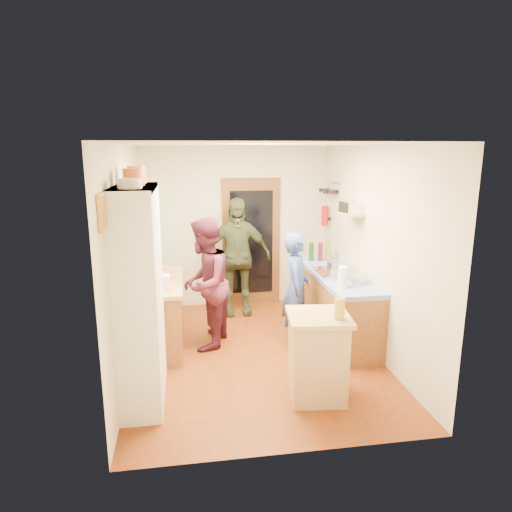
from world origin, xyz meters
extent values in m
cube|color=maroon|center=(0.00, 0.00, -0.01)|extent=(3.00, 4.00, 0.02)
cube|color=silver|center=(0.00, 0.00, 2.61)|extent=(3.00, 4.00, 0.02)
cube|color=beige|center=(0.00, 2.01, 1.30)|extent=(3.00, 0.02, 2.60)
cube|color=beige|center=(0.00, -2.01, 1.30)|extent=(3.00, 0.02, 2.60)
cube|color=beige|center=(-1.51, 0.00, 1.30)|extent=(0.02, 4.00, 2.60)
cube|color=beige|center=(1.51, 0.00, 1.30)|extent=(0.02, 4.00, 2.60)
cube|color=brown|center=(0.25, 1.97, 1.05)|extent=(0.95, 0.06, 2.10)
cube|color=black|center=(0.25, 1.94, 1.05)|extent=(0.70, 0.02, 1.70)
cube|color=white|center=(-1.30, -0.80, 1.10)|extent=(0.40, 1.20, 2.20)
cube|color=white|center=(-1.30, -0.80, 2.18)|extent=(0.40, 1.14, 0.04)
cylinder|color=white|center=(-1.30, -1.10, 2.24)|extent=(0.21, 0.21, 0.09)
cylinder|color=orange|center=(-1.30, -0.74, 2.28)|extent=(0.20, 0.20, 0.16)
cylinder|color=orange|center=(-1.30, -0.40, 2.29)|extent=(0.20, 0.20, 0.17)
cube|color=#9A5F31|center=(-1.20, 0.45, 0.42)|extent=(0.60, 1.40, 0.85)
cube|color=tan|center=(-1.20, 0.45, 0.88)|extent=(0.64, 1.44, 0.05)
cube|color=white|center=(-1.15, -0.04, 1.00)|extent=(0.27, 0.18, 0.19)
cylinder|color=white|center=(-1.25, 0.25, 1.00)|extent=(0.21, 0.21, 0.20)
cylinder|color=orange|center=(-1.12, 0.54, 0.94)|extent=(0.20, 0.20, 0.09)
cube|color=tan|center=(-1.18, 1.02, 0.91)|extent=(0.35, 0.30, 0.02)
cube|color=#9A5F31|center=(1.20, 0.50, 0.42)|extent=(0.60, 2.20, 0.84)
cube|color=#193AB7|center=(1.20, 0.50, 0.87)|extent=(0.62, 2.22, 0.06)
cube|color=silver|center=(1.20, 0.38, 0.92)|extent=(0.55, 0.58, 0.04)
cylinder|color=silver|center=(1.15, 0.38, 1.01)|extent=(0.20, 0.20, 0.13)
cylinder|color=#143F14|center=(1.05, 1.17, 1.04)|extent=(0.08, 0.08, 0.27)
cylinder|color=#591419|center=(1.18, 1.14, 1.04)|extent=(0.09, 0.09, 0.28)
cylinder|color=olive|center=(1.31, 1.16, 1.05)|extent=(0.09, 0.09, 0.30)
cylinder|color=white|center=(1.05, -0.23, 1.03)|extent=(0.15, 0.15, 0.26)
cylinder|color=silver|center=(1.30, -0.06, 0.95)|extent=(0.26, 0.26, 0.09)
cube|color=tan|center=(0.48, -1.13, 0.43)|extent=(0.61, 0.61, 0.86)
cube|color=tan|center=(0.48, -1.13, 0.89)|extent=(0.69, 0.69, 0.05)
cube|color=white|center=(0.44, -1.07, 0.90)|extent=(0.38, 0.32, 0.02)
cylinder|color=#AD9E2D|center=(0.65, -1.27, 1.01)|extent=(0.12, 0.12, 0.21)
cylinder|color=silver|center=(1.46, 1.52, 2.05)|extent=(0.02, 0.65, 0.02)
cylinder|color=black|center=(1.40, 1.35, 1.92)|extent=(0.18, 0.18, 0.05)
cylinder|color=black|center=(1.40, 1.55, 1.90)|extent=(0.16, 0.16, 0.05)
cylinder|color=black|center=(1.40, 1.75, 1.91)|extent=(0.17, 0.17, 0.05)
cube|color=tan|center=(1.37, 0.45, 1.70)|extent=(0.26, 0.42, 0.03)
cube|color=silver|center=(1.37, 0.45, 1.79)|extent=(0.25, 0.32, 0.15)
cube|color=black|center=(1.47, 1.70, 1.45)|extent=(0.06, 0.10, 0.04)
cylinder|color=red|center=(1.41, 1.70, 1.50)|extent=(0.11, 0.11, 0.32)
cube|color=gold|center=(-1.48, -1.55, 2.05)|extent=(0.03, 0.25, 0.30)
imported|color=#2F448E|center=(0.61, 0.23, 0.75)|extent=(0.49, 0.62, 1.51)
imported|color=#4B1A2B|center=(-0.55, 0.36, 0.85)|extent=(0.88, 1.00, 1.71)
imported|color=#363F26|center=(-0.04, 1.51, 0.92)|extent=(1.08, 0.46, 1.84)
camera|label=1|loc=(-0.83, -5.33, 2.54)|focal=32.00mm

